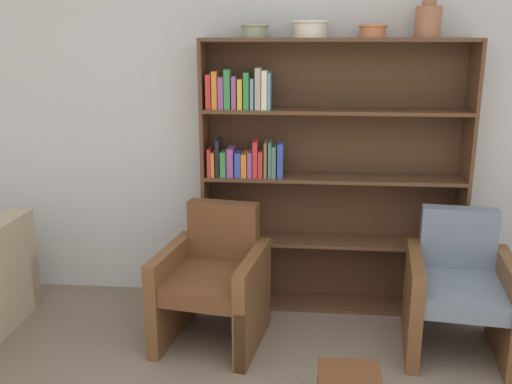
# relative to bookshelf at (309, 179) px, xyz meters

# --- Properties ---
(wall_back) EXTENTS (12.00, 0.06, 2.75)m
(wall_back) POSITION_rel_bookshelf_xyz_m (0.17, 0.17, 0.41)
(wall_back) COLOR silver
(wall_back) RESTS_ON ground
(bookshelf) EXTENTS (1.85, 0.30, 1.95)m
(bookshelf) POSITION_rel_bookshelf_xyz_m (0.00, 0.00, 0.00)
(bookshelf) COLOR brown
(bookshelf) RESTS_ON ground
(bowl_olive) EXTENTS (0.20, 0.20, 0.09)m
(bowl_olive) POSITION_rel_bookshelf_xyz_m (-0.38, -0.02, 1.03)
(bowl_olive) COLOR gray
(bowl_olive) RESTS_ON bookshelf
(bowl_copper) EXTENTS (0.25, 0.25, 0.11)m
(bowl_copper) POSITION_rel_bookshelf_xyz_m (-0.01, -0.02, 1.05)
(bowl_copper) COLOR silver
(bowl_copper) RESTS_ON bookshelf
(bowl_sage) EXTENTS (0.19, 0.19, 0.09)m
(bowl_sage) POSITION_rel_bookshelf_xyz_m (0.40, -0.02, 1.03)
(bowl_sage) COLOR #C67547
(bowl_sage) RESTS_ON bookshelf
(vase_tall) EXTENTS (0.17, 0.17, 0.24)m
(vase_tall) POSITION_rel_bookshelf_xyz_m (0.75, -0.02, 1.09)
(vase_tall) COLOR #A36647
(vase_tall) RESTS_ON bookshelf
(armchair_leather) EXTENTS (0.74, 0.77, 0.88)m
(armchair_leather) POSITION_rel_bookshelf_xyz_m (-0.61, -0.57, -0.57)
(armchair_leather) COLOR brown
(armchair_leather) RESTS_ON ground
(armchair_cushioned) EXTENTS (0.71, 0.75, 0.88)m
(armchair_cushioned) POSITION_rel_bookshelf_xyz_m (0.96, -0.57, -0.57)
(armchair_cushioned) COLOR brown
(armchair_cushioned) RESTS_ON ground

